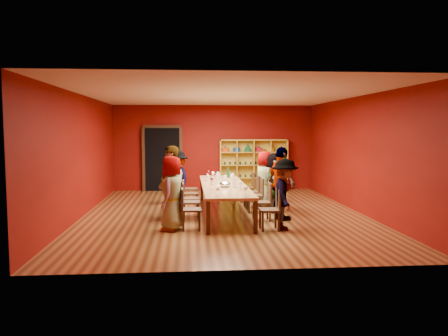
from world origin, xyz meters
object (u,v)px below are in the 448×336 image
Objects in this scene: chair_person_left_4 at (188,187)px; spittoon_bowl at (225,184)px; chair_person_right_2 at (258,193)px; shelving_unit at (253,162)px; person_left_3 at (178,180)px; person_right_1 at (281,184)px; person_right_0 at (285,194)px; chair_person_right_4 at (250,185)px; person_left_0 at (172,193)px; chair_person_left_3 at (188,191)px; person_right_4 at (264,176)px; person_left_1 at (170,183)px; chair_person_right_1 at (265,200)px; wine_bottle at (228,173)px; tasting_table at (224,187)px; person_left_4 at (173,176)px; chair_person_right_3 at (254,190)px; chair_person_left_0 at (188,207)px; person_right_3 at (264,179)px; chair_person_left_1 at (188,199)px; chair_person_left_2 at (188,196)px; chair_person_right_0 at (273,207)px; person_left_2 at (171,185)px; person_right_2 at (275,182)px.

spittoon_bowl is (0.91, -2.10, 0.32)m from chair_person_left_4.
shelving_unit is at bearing 83.28° from chair_person_right_2.
person_left_3 is 2.93m from person_right_1.
person_right_0 is 3.64m from chair_person_right_4.
person_left_0 is 2.40m from person_right_0.
chair_person_left_3 is 0.57× the size of person_right_4.
person_left_1 reaches higher than chair_person_right_1.
wine_bottle is (-1.07, -0.11, 0.10)m from person_right_4.
person_right_1 reaches higher than spittoon_bowl.
tasting_table is at bearing 122.59° from person_left_1.
chair_person_right_2 is 3.23× the size of spittoon_bowl.
person_right_4 is at bearing 80.77° from chair_person_right_1.
person_left_4 reaches higher than chair_person_left_4.
chair_person_right_3 is at bearing -9.42° from person_right_1.
chair_person_left_0 is 2.38m from person_right_1.
chair_person_right_4 is (0.00, 1.56, 0.00)m from chair_person_right_2.
chair_person_right_3 is (1.82, 2.55, 0.00)m from chair_person_left_0.
person_left_3 is 1.03× the size of person_right_3.
chair_person_right_4 is at bearing 4.15° from chair_person_left_4.
person_right_1 reaches higher than chair_person_right_1.
chair_person_right_3 is 3.23× the size of spittoon_bowl.
person_left_3 is at bearing -175.47° from chair_person_right_3.
shelving_unit is 1.51× the size of person_left_0.
chair_person_left_3 is at bearing 90.00° from chair_person_left_1.
chair_person_left_2 is 2.22m from wine_bottle.
chair_person_right_3 is (0.91, 0.83, -0.20)m from tasting_table.
wine_bottle reaches higher than chair_person_right_2.
chair_person_right_0 is 2.71m from chair_person_right_3.
person_left_0 is at bearing -113.60° from shelving_unit.
spittoon_bowl is 0.79× the size of wine_bottle.
chair_person_left_0 is at bearing -126.42° from spittoon_bowl.
person_left_1 is at bearing 113.76° from person_right_4.
person_right_3 is at bearing -73.08° from chair_person_right_4.
shelving_unit is 4.47m from person_left_3.
person_left_2 reaches higher than person_right_3.
chair_person_right_4 is 2.43m from spittoon_bowl.
person_right_1 is at bearing 0.00° from chair_person_right_1.
chair_person_left_2 and chair_person_right_1 have the same top height.
chair_person_left_1 and chair_person_right_0 have the same top height.
person_left_1 is 2.53m from chair_person_right_0.
chair_person_right_0 is 1.69m from spittoon_bowl.
person_left_4 is 2.66m from person_right_4.
person_left_1 is 2.35m from person_left_4.
shelving_unit is 3.84m from person_left_4.
person_right_1 is 1.95× the size of chair_person_right_2.
person_left_0 is 5.76× the size of spittoon_bowl.
person_left_0 is 4.09m from chair_person_right_4.
person_right_2 is (0.05, 1.08, -0.10)m from person_right_1.
person_right_2 is (2.26, -0.48, 0.28)m from chair_person_left_3.
chair_person_left_3 is 1.83m from chair_person_right_3.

